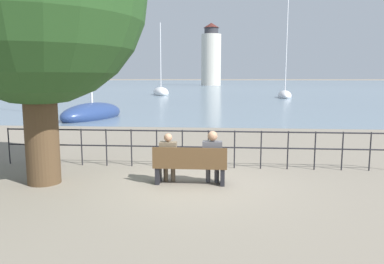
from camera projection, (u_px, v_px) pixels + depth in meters
name	position (u px, v px, depth m)	size (l,w,h in m)	color
ground_plane	(190.00, 183.00, 8.85)	(1000.00, 1000.00, 0.00)	gray
harbor_water	(221.00, 83.00, 166.52)	(600.00, 300.00, 0.01)	slate
park_bench	(190.00, 166.00, 8.72)	(1.72, 0.45, 0.90)	brown
seated_person_left	(168.00, 156.00, 8.81)	(0.39, 0.35, 1.20)	brown
seated_person_right	(212.00, 155.00, 8.71)	(0.46, 0.35, 1.26)	#4C4C51
promenade_railing	(195.00, 143.00, 10.34)	(10.85, 0.04, 1.05)	black
sailboat_0	(285.00, 95.00, 45.97)	(2.12, 5.46, 12.65)	silver
sailboat_1	(92.00, 113.00, 22.71)	(3.44, 5.72, 11.69)	navy
sailboat_2	(161.00, 92.00, 53.05)	(3.58, 6.16, 10.46)	white
harbor_lighthouse	(211.00, 57.00, 115.20)	(6.05, 6.05, 18.93)	beige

